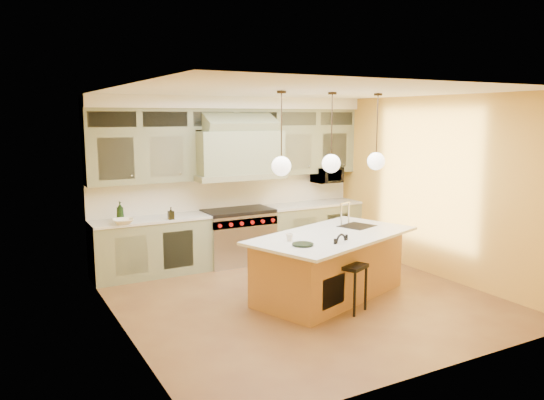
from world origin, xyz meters
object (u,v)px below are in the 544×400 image
kitchen_island (330,264)px  microwave (327,175)px  range (238,236)px  counter_stool (349,268)px

kitchen_island → microwave: microwave is taller
range → microwave: (1.95, 0.11, 0.96)m
counter_stool → range: bearing=71.8°
range → microwave: 2.18m
range → kitchen_island: (0.41, -2.23, -0.01)m
range → kitchen_island: 2.26m
counter_stool → microwave: microwave is taller
range → counter_stool: (0.29, -2.83, 0.10)m
kitchen_island → counter_stool: size_ratio=2.71×
range → microwave: size_ratio=2.21×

